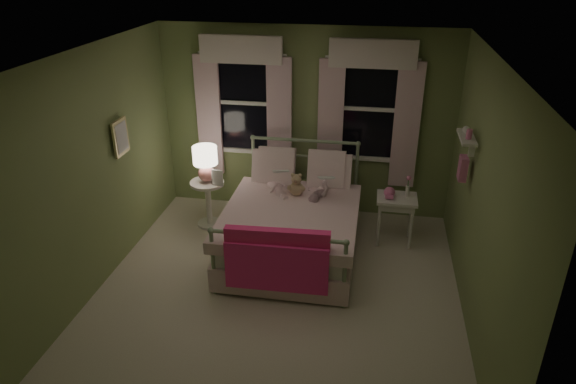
% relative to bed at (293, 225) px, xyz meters
% --- Properties ---
extents(room_shell, '(4.20, 4.20, 4.20)m').
position_rel_bed_xyz_m(room_shell, '(-0.03, -0.87, 0.92)').
color(room_shell, silver).
rests_on(room_shell, ground).
extents(bed, '(1.58, 2.04, 1.18)m').
position_rel_bed_xyz_m(bed, '(0.00, 0.00, 0.00)').
color(bed, white).
rests_on(bed, ground).
extents(pink_throw, '(1.10, 0.18, 0.71)m').
position_rel_bed_xyz_m(pink_throw, '(0.00, -1.03, 0.23)').
color(pink_throw, '#F7307B').
rests_on(pink_throw, bed).
extents(child_left, '(0.31, 0.27, 0.73)m').
position_rel_bed_xyz_m(child_left, '(-0.28, 0.42, 0.55)').
color(child_left, '#F7D1DD').
rests_on(child_left, bed).
extents(child_right, '(0.37, 0.32, 0.67)m').
position_rel_bed_xyz_m(child_right, '(0.28, 0.42, 0.52)').
color(child_right, '#F7D1DD').
rests_on(child_right, bed).
extents(book_left, '(0.22, 0.16, 0.26)m').
position_rel_bed_xyz_m(book_left, '(-0.28, 0.17, 0.58)').
color(book_left, beige).
rests_on(book_left, child_left).
extents(book_right, '(0.21, 0.15, 0.26)m').
position_rel_bed_xyz_m(book_right, '(0.28, 0.17, 0.54)').
color(book_right, beige).
rests_on(book_right, child_right).
extents(teddy_bear, '(0.23, 0.19, 0.31)m').
position_rel_bed_xyz_m(teddy_bear, '(0.00, 0.26, 0.41)').
color(teddy_bear, tan).
rests_on(teddy_bear, bed).
extents(nightstand_left, '(0.46, 0.46, 0.65)m').
position_rel_bed_xyz_m(nightstand_left, '(-1.25, 0.49, 0.03)').
color(nightstand_left, white).
rests_on(nightstand_left, ground).
extents(table_lamp, '(0.32, 0.32, 0.49)m').
position_rel_bed_xyz_m(table_lamp, '(-1.25, 0.49, 0.57)').
color(table_lamp, pink).
rests_on(table_lamp, nightstand_left).
extents(book_nightstand, '(0.21, 0.25, 0.02)m').
position_rel_bed_xyz_m(book_nightstand, '(-1.15, 0.41, 0.27)').
color(book_nightstand, beige).
rests_on(book_nightstand, nightstand_left).
extents(nightstand_right, '(0.50, 0.40, 0.64)m').
position_rel_bed_xyz_m(nightstand_right, '(1.25, 0.46, 0.17)').
color(nightstand_right, white).
rests_on(nightstand_right, ground).
extents(pink_toy, '(0.14, 0.19, 0.14)m').
position_rel_bed_xyz_m(pink_toy, '(1.15, 0.45, 0.32)').
color(pink_toy, pink).
rests_on(pink_toy, nightstand_right).
extents(bud_vase, '(0.06, 0.06, 0.28)m').
position_rel_bed_xyz_m(bud_vase, '(1.37, 0.51, 0.41)').
color(bud_vase, white).
rests_on(bud_vase, nightstand_right).
extents(window_left, '(1.34, 0.13, 1.96)m').
position_rel_bed_xyz_m(window_left, '(-0.88, 1.16, 1.24)').
color(window_left, black).
rests_on(window_left, room_shell).
extents(window_right, '(1.34, 0.13, 1.96)m').
position_rel_bed_xyz_m(window_right, '(0.82, 1.16, 1.24)').
color(window_right, black).
rests_on(window_right, room_shell).
extents(wall_shelf, '(0.15, 0.50, 0.60)m').
position_rel_bed_xyz_m(wall_shelf, '(1.87, -0.16, 1.14)').
color(wall_shelf, white).
rests_on(wall_shelf, room_shell).
extents(framed_picture, '(0.03, 0.32, 0.42)m').
position_rel_bed_xyz_m(framed_picture, '(-1.98, -0.27, 1.12)').
color(framed_picture, beige).
rests_on(framed_picture, room_shell).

